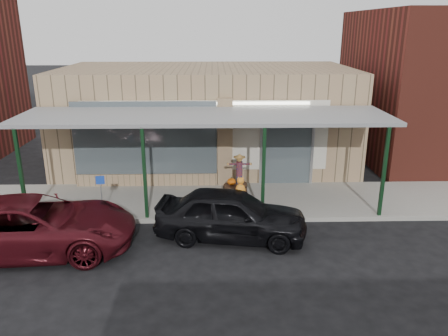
{
  "coord_description": "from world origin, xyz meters",
  "views": [
    {
      "loc": [
        0.31,
        -10.37,
        5.83
      ],
      "look_at": [
        0.61,
        2.6,
        1.6
      ],
      "focal_mm": 35.0,
      "sensor_mm": 36.0,
      "label": 1
    }
  ],
  "objects_px": {
    "parked_sedan": "(231,214)",
    "barrel_scarecrow": "(239,180)",
    "car_maroon": "(33,226)",
    "handicap_sign": "(101,190)",
    "barrel_pumpkin": "(231,189)"
  },
  "relations": [
    {
      "from": "barrel_pumpkin",
      "to": "handicap_sign",
      "type": "distance_m",
      "value": 4.46
    },
    {
      "from": "barrel_scarecrow",
      "to": "parked_sedan",
      "type": "xyz_separation_m",
      "value": [
        -0.41,
        -3.12,
        0.09
      ]
    },
    {
      "from": "barrel_scarecrow",
      "to": "parked_sedan",
      "type": "height_order",
      "value": "barrel_scarecrow"
    },
    {
      "from": "parked_sedan",
      "to": "car_maroon",
      "type": "xyz_separation_m",
      "value": [
        -5.34,
        -0.66,
        0.02
      ]
    },
    {
      "from": "barrel_pumpkin",
      "to": "handicap_sign",
      "type": "xyz_separation_m",
      "value": [
        -4.13,
        -1.57,
        0.59
      ]
    },
    {
      "from": "parked_sedan",
      "to": "car_maroon",
      "type": "bearing_deg",
      "value": 106.57
    },
    {
      "from": "barrel_scarecrow",
      "to": "barrel_pumpkin",
      "type": "distance_m",
      "value": 0.41
    },
    {
      "from": "handicap_sign",
      "to": "car_maroon",
      "type": "xyz_separation_m",
      "value": [
        -1.34,
        -2.05,
        -0.23
      ]
    },
    {
      "from": "barrel_pumpkin",
      "to": "parked_sedan",
      "type": "distance_m",
      "value": 2.98
    },
    {
      "from": "handicap_sign",
      "to": "barrel_scarecrow",
      "type": "bearing_deg",
      "value": 13.26
    },
    {
      "from": "barrel_scarecrow",
      "to": "handicap_sign",
      "type": "height_order",
      "value": "barrel_scarecrow"
    },
    {
      "from": "handicap_sign",
      "to": "car_maroon",
      "type": "height_order",
      "value": "car_maroon"
    },
    {
      "from": "handicap_sign",
      "to": "car_maroon",
      "type": "bearing_deg",
      "value": -131.19
    },
    {
      "from": "barrel_pumpkin",
      "to": "car_maroon",
      "type": "xyz_separation_m",
      "value": [
        -5.47,
        -3.63,
        0.36
      ]
    },
    {
      "from": "parked_sedan",
      "to": "barrel_scarecrow",
      "type": "bearing_deg",
      "value": 2.07
    }
  ]
}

